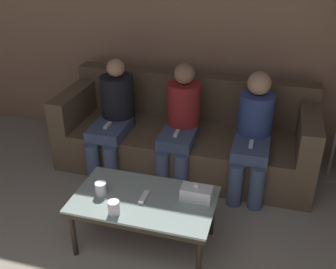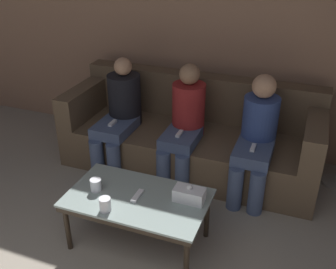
{
  "view_description": "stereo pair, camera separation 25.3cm",
  "coord_description": "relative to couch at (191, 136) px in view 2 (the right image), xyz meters",
  "views": [
    {
      "loc": [
        0.78,
        -0.18,
        2.16
      ],
      "look_at": [
        0.0,
        2.57,
        0.65
      ],
      "focal_mm": 42.0,
      "sensor_mm": 36.0,
      "label": 1
    },
    {
      "loc": [
        1.02,
        -0.1,
        2.16
      ],
      "look_at": [
        0.0,
        2.57,
        0.65
      ],
      "focal_mm": 42.0,
      "sensor_mm": 36.0,
      "label": 2
    }
  ],
  "objects": [
    {
      "name": "seated_person_mid_left",
      "position": [
        0.0,
        -0.22,
        0.26
      ],
      "size": [
        0.31,
        0.64,
        1.09
      ],
      "color": "#47567A",
      "rests_on": "ground_plane"
    },
    {
      "name": "cup_near_left",
      "position": [
        -0.33,
        -1.28,
        0.16
      ],
      "size": [
        0.08,
        0.08,
        0.09
      ],
      "color": "silver",
      "rests_on": "coffee_table"
    },
    {
      "name": "seated_person_left_end",
      "position": [
        -0.67,
        -0.23,
        0.26
      ],
      "size": [
        0.32,
        0.68,
        1.08
      ],
      "color": "#47567A",
      "rests_on": "ground_plane"
    },
    {
      "name": "tissue_box",
      "position": [
        0.35,
        -1.15,
        0.17
      ],
      "size": [
        0.22,
        0.12,
        0.13
      ],
      "color": "white",
      "rests_on": "coffee_table"
    },
    {
      "name": "coffee_table",
      "position": [
        -0.01,
        -1.25,
        0.07
      ],
      "size": [
        1.03,
        0.6,
        0.43
      ],
      "color": "#8C9E99",
      "rests_on": "ground_plane"
    },
    {
      "name": "seated_person_mid_right",
      "position": [
        0.67,
        -0.23,
        0.26
      ],
      "size": [
        0.31,
        0.67,
        1.08
      ],
      "color": "#47567A",
      "rests_on": "ground_plane"
    },
    {
      "name": "game_remote",
      "position": [
        -0.01,
        -1.25,
        0.13
      ],
      "size": [
        0.04,
        0.15,
        0.02
      ],
      "color": "white",
      "rests_on": "coffee_table"
    },
    {
      "name": "cup_near_right",
      "position": [
        -0.15,
        -1.47,
        0.17
      ],
      "size": [
        0.08,
        0.08,
        0.1
      ],
      "color": "silver",
      "rests_on": "coffee_table"
    },
    {
      "name": "couch",
      "position": [
        0.0,
        0.0,
        0.0
      ],
      "size": [
        2.46,
        0.91,
        0.86
      ],
      "color": "brown",
      "rests_on": "ground_plane"
    },
    {
      "name": "wall_back",
      "position": [
        0.0,
        0.52,
        0.99
      ],
      "size": [
        12.0,
        0.06,
        2.6
      ],
      "color": "#9E755B",
      "rests_on": "ground_plane"
    }
  ]
}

